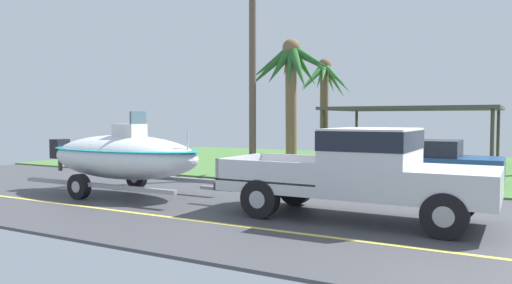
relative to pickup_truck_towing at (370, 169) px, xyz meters
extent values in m
cube|color=#424247|center=(0.82, 0.06, -1.06)|extent=(36.00, 8.00, 0.06)
cube|color=#477538|center=(0.82, 11.06, -1.04)|extent=(36.00, 14.00, 0.11)
cube|color=#DBCC4C|center=(0.82, -1.74, -1.03)|extent=(34.20, 0.12, 0.01)
cube|color=silver|center=(-0.35, 0.00, -0.40)|extent=(5.44, 1.99, 0.22)
cube|color=silver|center=(1.61, 0.00, -0.10)|extent=(1.52, 1.99, 0.38)
cube|color=silver|center=(0.04, 0.00, 0.27)|extent=(1.63, 1.99, 1.12)
cube|color=black|center=(0.04, 0.00, 0.59)|extent=(1.65, 2.01, 0.38)
cube|color=gray|center=(-1.92, 0.00, -0.27)|extent=(2.29, 1.99, 0.04)
cube|color=silver|center=(-1.92, 0.95, -0.07)|extent=(2.29, 0.08, 0.45)
cube|color=silver|center=(-1.92, -0.95, -0.07)|extent=(2.29, 0.08, 0.45)
cube|color=silver|center=(-3.03, 0.00, -0.07)|extent=(0.08, 1.99, 0.45)
cube|color=#333338|center=(-3.13, 0.00, -0.46)|extent=(0.12, 1.79, 0.16)
sphere|color=#B2B2B7|center=(-3.25, 0.00, -0.41)|extent=(0.10, 0.10, 0.10)
cylinder|color=black|center=(1.54, 0.88, -0.63)|extent=(0.80, 0.28, 0.80)
cylinder|color=#9E9EA3|center=(1.54, 0.88, -0.63)|extent=(0.36, 0.29, 0.36)
cylinder|color=black|center=(1.54, -0.88, -0.63)|extent=(0.80, 0.28, 0.80)
cylinder|color=#9E9EA3|center=(1.54, -0.88, -0.63)|extent=(0.36, 0.29, 0.36)
cylinder|color=black|center=(-2.04, 0.88, -0.63)|extent=(0.80, 0.28, 0.80)
cylinder|color=#9E9EA3|center=(-2.04, 0.88, -0.63)|extent=(0.36, 0.29, 0.36)
cylinder|color=black|center=(-2.04, -0.88, -0.63)|extent=(0.80, 0.28, 0.80)
cylinder|color=#9E9EA3|center=(-2.04, -0.88, -0.63)|extent=(0.36, 0.29, 0.36)
cube|color=gray|center=(-3.70, 0.00, -0.65)|extent=(0.90, 0.10, 0.08)
cube|color=gray|center=(-6.69, 0.99, -0.65)|extent=(5.08, 0.12, 0.10)
cube|color=gray|center=(-6.69, -0.99, -0.65)|extent=(5.08, 0.12, 0.10)
cylinder|color=black|center=(-7.19, 1.05, -0.71)|extent=(0.64, 0.22, 0.64)
cylinder|color=#9E9EA3|center=(-7.19, 1.05, -0.71)|extent=(0.29, 0.23, 0.29)
cylinder|color=black|center=(-7.19, -1.05, -0.71)|extent=(0.64, 0.22, 0.64)
cylinder|color=#9E9EA3|center=(-7.19, -1.05, -0.71)|extent=(0.29, 0.23, 0.29)
ellipsoid|color=silver|center=(-6.69, 0.00, -0.01)|extent=(4.75, 1.93, 1.18)
ellipsoid|color=teal|center=(-6.69, 0.00, 0.19)|extent=(4.84, 1.97, 0.12)
cube|color=silver|center=(-6.45, 0.00, 0.55)|extent=(0.70, 0.60, 0.65)
cube|color=slate|center=(-6.15, 0.00, 1.02)|extent=(0.06, 0.56, 0.36)
cube|color=black|center=(-9.18, 0.00, 0.13)|extent=(0.36, 0.44, 0.56)
cylinder|color=#4C4C51|center=(-9.18, 0.00, -0.19)|extent=(0.12, 0.12, 0.65)
cylinder|color=silver|center=(-4.55, 0.00, 0.47)|extent=(0.04, 0.04, 0.50)
cube|color=#234C89|center=(0.01, 6.15, -0.50)|extent=(4.44, 1.78, 0.70)
cube|color=black|center=(-0.21, 6.15, 0.10)|extent=(2.49, 1.64, 0.50)
cylinder|color=black|center=(1.52, 6.95, -0.70)|extent=(0.66, 0.22, 0.66)
cylinder|color=#9E9EA3|center=(1.52, 6.95, -0.70)|extent=(0.30, 0.23, 0.30)
cylinder|color=black|center=(1.52, 5.35, -0.70)|extent=(0.66, 0.22, 0.66)
cylinder|color=#9E9EA3|center=(1.52, 5.35, -0.70)|extent=(0.30, 0.23, 0.30)
cylinder|color=black|center=(-1.50, 6.95, -0.70)|extent=(0.66, 0.22, 0.66)
cylinder|color=#9E9EA3|center=(-1.50, 6.95, -0.70)|extent=(0.30, 0.23, 0.30)
cylinder|color=black|center=(-1.50, 5.35, -0.70)|extent=(0.66, 0.22, 0.66)
cylinder|color=#9E9EA3|center=(-1.50, 5.35, -0.70)|extent=(0.30, 0.23, 0.30)
cylinder|color=#4C4238|center=(1.68, 15.12, 0.17)|extent=(0.14, 0.14, 2.41)
cylinder|color=#4C4238|center=(1.68, 10.28, 0.17)|extent=(0.14, 0.14, 2.41)
cylinder|color=#4C4238|center=(-4.96, 15.12, 0.17)|extent=(0.14, 0.14, 2.41)
cylinder|color=#4C4238|center=(-4.96, 10.28, 0.17)|extent=(0.14, 0.14, 2.41)
cube|color=#4C4742|center=(-1.64, 12.70, 1.45)|extent=(7.14, 5.34, 0.14)
cylinder|color=brown|center=(-6.28, 13.84, 1.34)|extent=(0.43, 0.44, 4.75)
cone|color=#387A38|center=(-5.53, 13.69, 2.99)|extent=(1.75, 0.64, 1.67)
cone|color=#387A38|center=(-5.88, 14.28, 2.90)|extent=(1.23, 1.32, 1.83)
cone|color=#387A38|center=(-6.24, 14.47, 3.05)|extent=(0.41, 1.51, 1.55)
cone|color=#387A38|center=(-6.68, 14.34, 3.16)|extent=(1.18, 1.34, 1.33)
cone|color=#387A38|center=(-6.98, 14.00, 3.14)|extent=(1.73, 0.76, 1.44)
cone|color=#387A38|center=(-6.79, 13.58, 3.06)|extent=(1.45, 0.98, 1.56)
cone|color=#387A38|center=(-6.53, 13.08, 3.13)|extent=(1.01, 1.91, 1.52)
cone|color=#387A38|center=(-6.07, 13.18, 3.25)|extent=(0.78, 1.60, 1.20)
cone|color=#387A38|center=(-5.55, 13.30, 3.15)|extent=(1.82, 1.47, 1.43)
sphere|color=brown|center=(-6.28, 13.84, 3.72)|extent=(0.68, 0.68, 0.68)
cylinder|color=brown|center=(-4.50, 5.96, 1.23)|extent=(0.39, 0.48, 4.52)
cone|color=#286028|center=(-3.71, 5.86, 3.05)|extent=(1.75, 0.51, 1.13)
cone|color=#286028|center=(-3.98, 6.32, 3.10)|extent=(1.43, 1.18, 1.12)
cone|color=#286028|center=(-4.29, 6.57, 2.87)|extent=(0.82, 1.56, 1.49)
cone|color=#286028|center=(-4.90, 6.49, 3.07)|extent=(1.21, 1.45, 1.14)
cone|color=#286028|center=(-5.45, 6.20, 3.00)|extent=(2.13, 0.83, 1.25)
cone|color=#286028|center=(-5.29, 5.75, 2.77)|extent=(1.87, 0.78, 1.68)
cone|color=#286028|center=(-4.74, 5.55, 2.85)|extent=(1.02, 1.33, 1.52)
cone|color=#286028|center=(-4.31, 5.46, 2.76)|extent=(0.78, 1.36, 1.64)
cone|color=#286028|center=(-3.99, 5.42, 2.73)|extent=(1.53, 1.59, 1.82)
sphere|color=brown|center=(-4.50, 5.96, 3.48)|extent=(0.63, 0.63, 0.63)
cylinder|color=brown|center=(-5.40, 4.79, 3.10)|extent=(0.24, 0.24, 8.27)
camera|label=1|loc=(2.68, -9.60, 1.03)|focal=34.01mm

